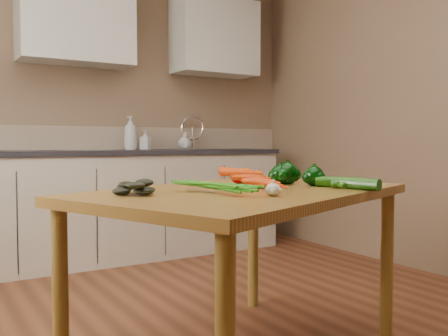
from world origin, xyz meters
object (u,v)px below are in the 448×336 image
(pepper_c, at_px, (314,176))
(tomato_a, at_px, (239,176))
(soap_bottle_b, at_px, (145,140))
(leafy_greens, at_px, (138,181))
(pepper_b, at_px, (288,173))
(garlic_bulb, at_px, (273,190))
(pepper_a, at_px, (280,175))
(zucchini_a, at_px, (339,182))
(tomato_b, at_px, (246,175))
(soap_bottle_a, at_px, (130,133))
(tomato_c, at_px, (257,176))
(zucchini_b, at_px, (356,184))
(soap_bottle_c, at_px, (185,141))
(table, at_px, (244,209))
(carrot_bunch, at_px, (241,182))

(pepper_c, bearing_deg, tomato_a, 127.67)
(soap_bottle_b, relative_size, leafy_greens, 0.83)
(soap_bottle_b, height_order, pepper_b, soap_bottle_b)
(pepper_b, distance_m, tomato_a, 0.24)
(leafy_greens, height_order, garlic_bulb, leafy_greens)
(pepper_a, bearing_deg, leafy_greens, -173.72)
(zucchini_a, bearing_deg, tomato_b, 112.74)
(soap_bottle_a, relative_size, tomato_a, 3.64)
(tomato_c, relative_size, zucchini_b, 0.31)
(soap_bottle_c, relative_size, pepper_a, 1.65)
(zucchini_a, bearing_deg, tomato_a, 124.47)
(pepper_b, bearing_deg, soap_bottle_b, 85.38)
(leafy_greens, distance_m, pepper_a, 0.77)
(pepper_a, height_order, zucchini_b, pepper_a)
(soap_bottle_c, bearing_deg, garlic_bulb, -156.24)
(leafy_greens, bearing_deg, soap_bottle_b, 66.94)
(table, bearing_deg, leafy_greens, 152.59)
(leafy_greens, relative_size, pepper_b, 1.94)
(soap_bottle_b, height_order, zucchini_b, soap_bottle_b)
(soap_bottle_a, relative_size, leafy_greens, 1.43)
(table, bearing_deg, garlic_bulb, -122.13)
(table, height_order, zucchini_a, zucchini_a)
(table, distance_m, zucchini_a, 0.45)
(tomato_a, xyz_separation_m, zucchini_b, (0.27, -0.52, -0.01))
(pepper_c, distance_m, zucchini_a, 0.12)
(soap_bottle_a, relative_size, tomato_c, 4.39)
(soap_bottle_c, xyz_separation_m, leafy_greens, (-1.34, -2.25, -0.16))
(tomato_a, xyz_separation_m, tomato_b, (0.08, 0.06, 0.00))
(carrot_bunch, relative_size, zucchini_b, 1.23)
(carrot_bunch, bearing_deg, soap_bottle_b, 56.26)
(pepper_a, height_order, pepper_b, pepper_b)
(soap_bottle_a, height_order, pepper_b, soap_bottle_a)
(garlic_bulb, xyz_separation_m, tomato_a, (0.19, 0.54, 0.01))
(soap_bottle_c, relative_size, tomato_c, 2.31)
(soap_bottle_b, relative_size, pepper_a, 1.82)
(leafy_greens, distance_m, garlic_bulb, 0.53)
(tomato_c, bearing_deg, pepper_b, -81.94)
(carrot_bunch, bearing_deg, pepper_c, -23.85)
(tomato_b, bearing_deg, pepper_a, -67.04)
(soap_bottle_c, bearing_deg, soap_bottle_a, 129.36)
(soap_bottle_b, bearing_deg, soap_bottle_a, -45.09)
(carrot_bunch, height_order, leafy_greens, leafy_greens)
(table, relative_size, pepper_a, 17.86)
(soap_bottle_b, height_order, tomato_c, soap_bottle_b)
(table, relative_size, zucchini_a, 8.12)
(pepper_a, bearing_deg, zucchini_a, -67.39)
(soap_bottle_b, bearing_deg, garlic_bulb, 34.67)
(soap_bottle_c, height_order, zucchini_a, soap_bottle_c)
(tomato_b, bearing_deg, pepper_c, -67.82)
(soap_bottle_b, distance_m, zucchini_a, 2.49)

